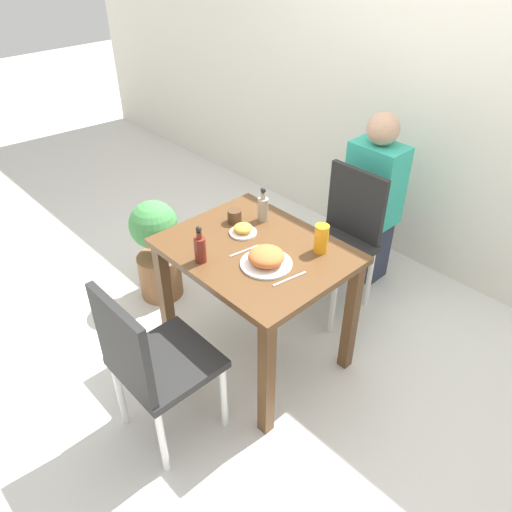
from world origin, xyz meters
TOP-DOWN VIEW (x-y plane):
  - ground_plane at (0.00, 0.00)m, footprint 16.00×16.00m
  - wall_back at (0.00, 1.53)m, footprint 8.00×0.05m
  - dining_table at (0.00, 0.00)m, footprint 0.91×0.73m
  - chair_near at (0.07, -0.71)m, footprint 0.42×0.42m
  - chair_far at (-0.01, 0.73)m, footprint 0.42×0.42m
  - food_plate at (0.14, -0.06)m, footprint 0.25×0.25m
  - side_plate at (-0.14, 0.04)m, footprint 0.14×0.14m
  - drink_cup at (-0.26, 0.09)m, footprint 0.08×0.08m
  - juice_glass at (0.24, 0.22)m, footprint 0.07×0.07m
  - sauce_bottle at (-0.17, 0.21)m, footprint 0.06×0.06m
  - condiment_bottle at (-0.10, -0.27)m, footprint 0.06×0.06m
  - fork_utensil at (-0.02, -0.06)m, footprint 0.04×0.17m
  - spoon_utensil at (0.29, -0.06)m, footprint 0.04×0.19m
  - potted_plant_left at (-0.85, -0.08)m, footprint 0.31×0.31m
  - person_figure at (-0.06, 1.11)m, footprint 0.34×0.22m

SIDE VIEW (x-z plane):
  - ground_plane at x=0.00m, z-range 0.00..0.00m
  - potted_plant_left at x=-0.85m, z-range 0.02..0.71m
  - chair_near at x=0.07m, z-range 0.06..0.96m
  - chair_far at x=-0.01m, z-range 0.06..0.96m
  - person_figure at x=-0.06m, z-range 0.00..1.17m
  - dining_table at x=0.00m, z-range 0.25..1.00m
  - fork_utensil at x=-0.02m, z-range 0.75..0.76m
  - spoon_utensil at x=0.29m, z-range 0.75..0.76m
  - side_plate at x=-0.14m, z-range 0.75..0.81m
  - drink_cup at x=-0.26m, z-range 0.75..0.83m
  - food_plate at x=0.14m, z-range 0.75..0.84m
  - juice_glass at x=0.24m, z-range 0.75..0.90m
  - sauce_bottle at x=-0.17m, z-range 0.73..0.93m
  - condiment_bottle at x=-0.10m, z-range 0.73..0.93m
  - wall_back at x=0.00m, z-range 0.00..2.60m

